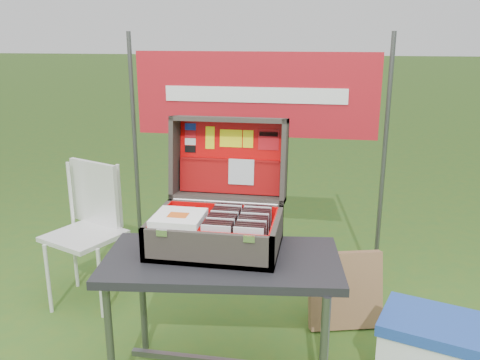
% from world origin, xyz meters
% --- Properties ---
extents(table, '(1.15, 0.67, 0.68)m').
position_xyz_m(table, '(0.03, -0.10, 0.34)').
color(table, black).
rests_on(table, ground).
extents(table_top, '(1.15, 0.67, 0.04)m').
position_xyz_m(table_top, '(0.03, -0.10, 0.66)').
color(table_top, black).
rests_on(table_top, ground).
extents(table_leg_fl, '(0.04, 0.04, 0.64)m').
position_xyz_m(table_leg_fl, '(-0.46, -0.31, 0.32)').
color(table_leg_fl, '#59595B').
rests_on(table_leg_fl, ground).
extents(table_leg_bl, '(0.04, 0.04, 0.64)m').
position_xyz_m(table_leg_bl, '(-0.46, 0.12, 0.32)').
color(table_leg_bl, '#59595B').
rests_on(table_leg_bl, ground).
extents(table_leg_br, '(0.04, 0.04, 0.64)m').
position_xyz_m(table_leg_br, '(0.51, 0.12, 0.32)').
color(table_leg_br, '#59595B').
rests_on(table_leg_br, ground).
extents(suitcase, '(0.61, 0.59, 0.58)m').
position_xyz_m(suitcase, '(-0.02, 0.06, 0.98)').
color(suitcase, '#4C453C').
rests_on(suitcase, table).
extents(suitcase_base_bottom, '(0.61, 0.43, 0.02)m').
position_xyz_m(suitcase_base_bottom, '(-0.02, 0.00, 0.70)').
color(suitcase_base_bottom, '#4C453C').
rests_on(suitcase_base_bottom, table_top).
extents(suitcase_base_wall_front, '(0.61, 0.02, 0.16)m').
position_xyz_m(suitcase_base_wall_front, '(-0.02, -0.21, 0.77)').
color(suitcase_base_wall_front, '#4C453C').
rests_on(suitcase_base_wall_front, table_top).
extents(suitcase_base_wall_back, '(0.61, 0.02, 0.16)m').
position_xyz_m(suitcase_base_wall_back, '(-0.02, 0.21, 0.77)').
color(suitcase_base_wall_back, '#4C453C').
rests_on(suitcase_base_wall_back, table_top).
extents(suitcase_base_wall_left, '(0.02, 0.43, 0.16)m').
position_xyz_m(suitcase_base_wall_left, '(-0.32, 0.00, 0.77)').
color(suitcase_base_wall_left, '#4C453C').
rests_on(suitcase_base_wall_left, table_top).
extents(suitcase_base_wall_right, '(0.02, 0.43, 0.16)m').
position_xyz_m(suitcase_base_wall_right, '(0.27, 0.00, 0.77)').
color(suitcase_base_wall_right, '#4C453C').
rests_on(suitcase_base_wall_right, table_top).
extents(suitcase_liner_floor, '(0.56, 0.39, 0.01)m').
position_xyz_m(suitcase_liner_floor, '(-0.02, 0.00, 0.71)').
color(suitcase_liner_floor, '#EC010F').
rests_on(suitcase_liner_floor, suitcase_base_bottom).
extents(suitcase_latch_left, '(0.05, 0.01, 0.03)m').
position_xyz_m(suitcase_latch_left, '(-0.22, -0.22, 0.84)').
color(suitcase_latch_left, silver).
rests_on(suitcase_latch_left, suitcase_base_wall_front).
extents(suitcase_latch_right, '(0.05, 0.01, 0.03)m').
position_xyz_m(suitcase_latch_right, '(0.17, -0.22, 0.84)').
color(suitcase_latch_right, silver).
rests_on(suitcase_latch_right, suitcase_base_wall_front).
extents(suitcase_hinge, '(0.55, 0.02, 0.02)m').
position_xyz_m(suitcase_hinge, '(-0.02, 0.22, 0.85)').
color(suitcase_hinge, silver).
rests_on(suitcase_hinge, suitcase_base_wall_back).
extents(suitcase_lid_back, '(0.61, 0.08, 0.43)m').
position_xyz_m(suitcase_lid_back, '(-0.02, 0.40, 1.04)').
color(suitcase_lid_back, '#4C453C').
rests_on(suitcase_lid_back, suitcase_base_wall_back).
extents(suitcase_lid_rim_far, '(0.61, 0.16, 0.04)m').
position_xyz_m(suitcase_lid_rim_far, '(-0.02, 0.35, 1.26)').
color(suitcase_lid_rim_far, '#4C453C').
rests_on(suitcase_lid_rim_far, suitcase_lid_back).
extents(suitcase_lid_rim_near, '(0.61, 0.16, 0.04)m').
position_xyz_m(suitcase_lid_rim_near, '(-0.02, 0.30, 0.85)').
color(suitcase_lid_rim_near, '#4C453C').
rests_on(suitcase_lid_rim_near, suitcase_lid_back).
extents(suitcase_lid_rim_left, '(0.02, 0.22, 0.45)m').
position_xyz_m(suitcase_lid_rim_left, '(-0.32, 0.33, 1.05)').
color(suitcase_lid_rim_left, '#4C453C').
rests_on(suitcase_lid_rim_left, suitcase_lid_back).
extents(suitcase_lid_rim_right, '(0.02, 0.22, 0.45)m').
position_xyz_m(suitcase_lid_rim_right, '(0.27, 0.33, 1.05)').
color(suitcase_lid_rim_right, '#4C453C').
rests_on(suitcase_lid_rim_right, suitcase_lid_back).
extents(suitcase_lid_liner, '(0.56, 0.06, 0.38)m').
position_xyz_m(suitcase_lid_liner, '(-0.02, 0.38, 1.04)').
color(suitcase_lid_liner, '#EC010F').
rests_on(suitcase_lid_liner, suitcase_lid_back).
extents(suitcase_liner_wall_front, '(0.56, 0.01, 0.14)m').
position_xyz_m(suitcase_liner_wall_front, '(-0.02, -0.19, 0.78)').
color(suitcase_liner_wall_front, '#EC010F').
rests_on(suitcase_liner_wall_front, suitcase_base_bottom).
extents(suitcase_liner_wall_back, '(0.56, 0.01, 0.14)m').
position_xyz_m(suitcase_liner_wall_back, '(-0.02, 0.19, 0.78)').
color(suitcase_liner_wall_back, '#EC010F').
rests_on(suitcase_liner_wall_back, suitcase_base_bottom).
extents(suitcase_liner_wall_left, '(0.01, 0.39, 0.14)m').
position_xyz_m(suitcase_liner_wall_left, '(-0.30, 0.00, 0.78)').
color(suitcase_liner_wall_left, '#EC010F').
rests_on(suitcase_liner_wall_left, suitcase_base_bottom).
extents(suitcase_liner_wall_right, '(0.01, 0.39, 0.14)m').
position_xyz_m(suitcase_liner_wall_right, '(0.25, 0.00, 0.78)').
color(suitcase_liner_wall_right, '#EC010F').
rests_on(suitcase_liner_wall_right, suitcase_base_bottom).
extents(suitcase_lid_pocket, '(0.54, 0.05, 0.18)m').
position_xyz_m(suitcase_lid_pocket, '(-0.02, 0.35, 0.95)').
color(suitcase_lid_pocket, maroon).
rests_on(suitcase_lid_pocket, suitcase_lid_liner).
extents(suitcase_pocket_edge, '(0.53, 0.02, 0.02)m').
position_xyz_m(suitcase_pocket_edge, '(-0.02, 0.35, 1.03)').
color(suitcase_pocket_edge, maroon).
rests_on(suitcase_pocket_edge, suitcase_lid_pocket).
extents(suitcase_pocket_cd, '(0.14, 0.03, 0.14)m').
position_xyz_m(suitcase_pocket_cd, '(0.04, 0.34, 0.98)').
color(suitcase_pocket_cd, silver).
rests_on(suitcase_pocket_cd, suitcase_lid_pocket).
extents(lid_sticker_cc_a, '(0.06, 0.01, 0.04)m').
position_xyz_m(lid_sticker_cc_a, '(-0.25, 0.40, 1.20)').
color(lid_sticker_cc_a, '#1933B2').
rests_on(lid_sticker_cc_a, suitcase_lid_liner).
extents(lid_sticker_cc_b, '(0.06, 0.01, 0.04)m').
position_xyz_m(lid_sticker_cc_b, '(-0.25, 0.39, 1.16)').
color(lid_sticker_cc_b, red).
rests_on(lid_sticker_cc_b, suitcase_lid_liner).
extents(lid_sticker_cc_c, '(0.06, 0.01, 0.04)m').
position_xyz_m(lid_sticker_cc_c, '(-0.25, 0.38, 1.12)').
color(lid_sticker_cc_c, white).
rests_on(lid_sticker_cc_c, suitcase_lid_liner).
extents(lid_sticker_cc_d, '(0.06, 0.01, 0.04)m').
position_xyz_m(lid_sticker_cc_d, '(-0.25, 0.38, 1.08)').
color(lid_sticker_cc_d, black).
rests_on(lid_sticker_cc_d, suitcase_lid_liner).
extents(lid_card_neon_tall, '(0.05, 0.02, 0.12)m').
position_xyz_m(lid_card_neon_tall, '(-0.14, 0.39, 1.15)').
color(lid_card_neon_tall, '#F9F615').
rests_on(lid_card_neon_tall, suitcase_lid_liner).
extents(lid_card_neon_main, '(0.12, 0.01, 0.09)m').
position_xyz_m(lid_card_neon_main, '(-0.02, 0.39, 1.15)').
color(lid_card_neon_main, '#F9F615').
rests_on(lid_card_neon_main, suitcase_lid_liner).
extents(lid_card_neon_small, '(0.05, 0.01, 0.09)m').
position_xyz_m(lid_card_neon_small, '(0.07, 0.39, 1.15)').
color(lid_card_neon_small, '#F9F615').
rests_on(lid_card_neon_small, suitcase_lid_liner).
extents(lid_sticker_band, '(0.11, 0.02, 0.11)m').
position_xyz_m(lid_sticker_band, '(0.18, 0.39, 1.15)').
color(lid_sticker_band, red).
rests_on(lid_sticker_band, suitcase_lid_liner).
extents(lid_sticker_band_bar, '(0.10, 0.01, 0.02)m').
position_xyz_m(lid_sticker_band_bar, '(0.18, 0.39, 1.18)').
color(lid_sticker_band_bar, black).
rests_on(lid_sticker_band_bar, suitcase_lid_liner).
extents(cd_left_0, '(0.13, 0.01, 0.15)m').
position_xyz_m(cd_left_0, '(0.01, -0.17, 0.79)').
color(cd_left_0, silver).
rests_on(cd_left_0, suitcase_liner_floor).
extents(cd_left_1, '(0.13, 0.01, 0.15)m').
position_xyz_m(cd_left_1, '(0.01, -0.14, 0.79)').
color(cd_left_1, black).
rests_on(cd_left_1, suitcase_liner_floor).
extents(cd_left_2, '(0.13, 0.01, 0.15)m').
position_xyz_m(cd_left_2, '(0.01, -0.12, 0.79)').
color(cd_left_2, black).
rests_on(cd_left_2, suitcase_liner_floor).
extents(cd_left_3, '(0.13, 0.01, 0.15)m').
position_xyz_m(cd_left_3, '(0.01, -0.10, 0.79)').
color(cd_left_3, black).
rests_on(cd_left_3, suitcase_liner_floor).
extents(cd_left_4, '(0.13, 0.01, 0.15)m').
position_xyz_m(cd_left_4, '(0.01, -0.07, 0.79)').
color(cd_left_4, silver).
rests_on(cd_left_4, suitcase_liner_floor).
extents(cd_left_5, '(0.13, 0.01, 0.15)m').
position_xyz_m(cd_left_5, '(0.01, -0.05, 0.79)').
color(cd_left_5, black).
rests_on(cd_left_5, suitcase_liner_floor).
extents(cd_left_6, '(0.13, 0.01, 0.15)m').
position_xyz_m(cd_left_6, '(0.01, -0.02, 0.79)').
color(cd_left_6, black).
rests_on(cd_left_6, suitcase_liner_floor).
extents(cd_left_7, '(0.13, 0.01, 0.15)m').
position_xyz_m(cd_left_7, '(0.01, -0.00, 0.79)').
color(cd_left_7, black).
rests_on(cd_left_7, suitcase_liner_floor).
extents(cd_left_8, '(0.13, 0.01, 0.15)m').
position_xyz_m(cd_left_8, '(0.01, 0.02, 0.79)').
color(cd_left_8, silver).
rests_on(cd_left_8, suitcase_liner_floor).
extents(cd_left_9, '(0.13, 0.01, 0.15)m').
position_xyz_m(cd_left_9, '(0.01, 0.05, 0.79)').
color(cd_left_9, black).
rests_on(cd_left_9, suitcase_liner_floor).
extents(cd_left_10, '(0.13, 0.01, 0.15)m').
position_xyz_m(cd_left_10, '(0.01, 0.07, 0.79)').
color(cd_left_10, black).
rests_on(cd_left_10, suitcase_liner_floor).
extents(cd_left_11, '(0.13, 0.01, 0.15)m').
position_xyz_m(cd_left_11, '(0.01, 0.09, 0.79)').
color(cd_left_11, black).
rests_on(cd_left_11, suitcase_liner_floor).
extents(cd_left_12, '(0.13, 0.01, 0.15)m').
position_xyz_m(cd_left_12, '(0.01, 0.12, 0.79)').
color(cd_left_12, silver).
rests_on(cd_left_12, suitcase_liner_floor).
extents(cd_left_13, '(0.13, 0.01, 0.15)m').
position_xyz_m(cd_left_13, '(0.01, 0.14, 0.79)').
color(cd_left_13, black).
rests_on(cd_left_13, suitcase_liner_floor).
extents(cd_right_0, '(0.13, 0.01, 0.15)m').
position_xyz_m(cd_right_0, '(0.16, -0.17, 0.79)').
color(cd_right_0, silver).
rests_on(cd_right_0, suitcase_liner_floor).
extents(cd_right_1, '(0.13, 0.01, 0.15)m').
position_xyz_m(cd_right_1, '(0.16, -0.14, 0.79)').
color(cd_right_1, black).
rests_on(cd_right_1, suitcase_liner_floor).
extents(cd_right_2, '(0.13, 0.01, 0.15)m').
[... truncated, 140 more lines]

